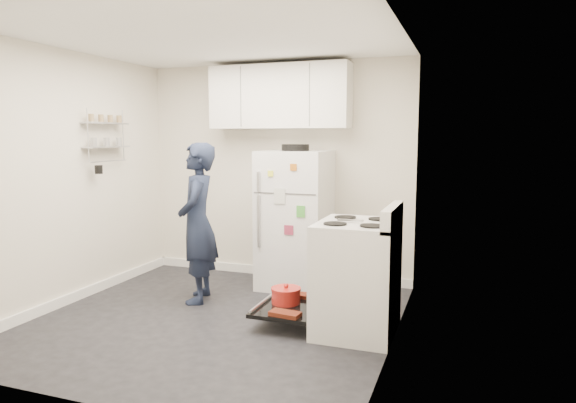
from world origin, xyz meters
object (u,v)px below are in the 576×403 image
at_px(electric_range, 356,278).
at_px(refrigerator, 295,219).
at_px(person, 198,223).
at_px(open_oven_door, 289,302).

height_order(electric_range, refrigerator, refrigerator).
distance_m(electric_range, person, 1.74).
bearing_deg(open_oven_door, electric_range, -1.75).
relative_size(refrigerator, person, 0.98).
relative_size(electric_range, open_oven_door, 1.57).
xyz_separation_m(electric_range, refrigerator, (-0.92, 1.10, 0.29)).
xyz_separation_m(open_oven_door, refrigerator, (-0.31, 1.08, 0.58)).
bearing_deg(refrigerator, open_oven_door, -74.18).
bearing_deg(refrigerator, person, -133.52).
relative_size(electric_range, person, 0.69).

